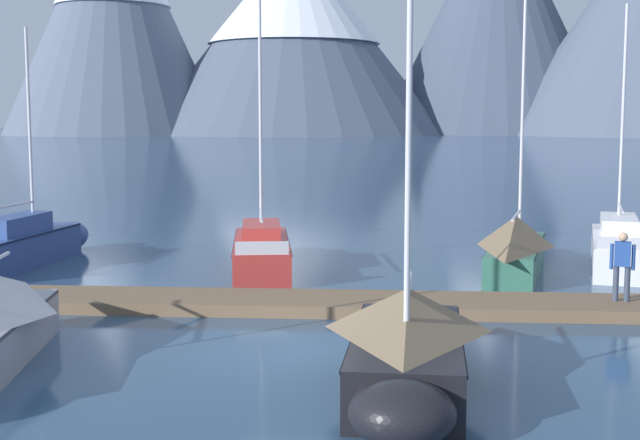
% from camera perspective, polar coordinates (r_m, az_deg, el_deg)
% --- Properties ---
extents(ground_plane, '(700.00, 700.00, 0.00)m').
position_cam_1_polar(ground_plane, '(18.04, -1.81, -8.57)').
color(ground_plane, '#2D4C6B').
extents(mountain_west_summit, '(57.44, 57.44, 65.03)m').
position_cam_1_polar(mountain_west_summit, '(239.53, -13.31, 13.70)').
color(mountain_west_summit, slate).
rests_on(mountain_west_summit, ground).
extents(mountain_central_massif, '(82.10, 82.10, 51.36)m').
position_cam_1_polar(mountain_central_massif, '(239.61, -1.70, 12.18)').
color(mountain_central_massif, '#4C566B').
rests_on(mountain_central_massif, ground).
extents(mountain_shoulder_ridge, '(65.03, 65.03, 66.04)m').
position_cam_1_polar(mountain_shoulder_ridge, '(254.49, 11.45, 13.28)').
color(mountain_shoulder_ridge, '#424C60').
rests_on(mountain_shoulder_ridge, ground).
extents(dock, '(22.11, 2.73, 0.30)m').
position_cam_1_polar(dock, '(21.87, -0.49, -5.45)').
color(dock, brown).
rests_on(dock, ground).
extents(sailboat_nearest_berth, '(1.99, 7.86, 7.58)m').
position_cam_1_polar(sailboat_nearest_berth, '(29.75, -18.55, -1.50)').
color(sailboat_nearest_berth, navy).
rests_on(sailboat_nearest_berth, ground).
extents(sailboat_mid_dock_port, '(2.64, 7.09, 9.48)m').
position_cam_1_polar(sailboat_mid_dock_port, '(27.49, -3.83, -1.91)').
color(sailboat_mid_dock_port, '#B2332D').
rests_on(sailboat_mid_dock_port, ground).
extents(sailboat_mid_dock_starboard, '(2.23, 5.87, 8.95)m').
position_cam_1_polar(sailboat_mid_dock_starboard, '(15.29, 5.67, -8.20)').
color(sailboat_mid_dock_starboard, black).
rests_on(sailboat_mid_dock_starboard, ground).
extents(sailboat_far_berth, '(2.81, 7.39, 9.19)m').
position_cam_1_polar(sailboat_far_berth, '(27.43, 12.69, -1.57)').
color(sailboat_far_berth, '#336B56').
rests_on(sailboat_far_berth, ground).
extents(sailboat_outer_slip, '(2.87, 7.44, 8.27)m').
position_cam_1_polar(sailboat_outer_slip, '(29.66, 18.80, -1.57)').
color(sailboat_outer_slip, white).
rests_on(sailboat_outer_slip, ground).
extents(person_on_dock, '(0.57, 0.31, 1.69)m').
position_cam_1_polar(person_on_dock, '(22.44, 19.06, -2.61)').
color(person_on_dock, '#384256').
rests_on(person_on_dock, dock).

